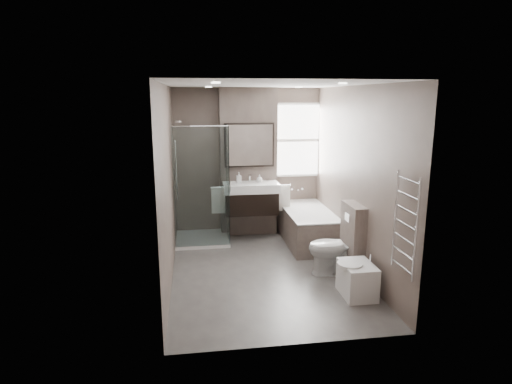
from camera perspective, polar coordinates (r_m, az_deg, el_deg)
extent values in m
cube|color=#514D4A|center=(6.26, 1.12, -10.63)|extent=(2.65, 3.85, 0.05)
cube|color=silver|center=(5.76, 1.23, 14.39)|extent=(2.65, 3.85, 0.05)
cube|color=#66584F|center=(7.75, -1.19, 4.10)|extent=(2.65, 0.05, 2.60)
cube|color=#66584F|center=(4.04, 5.70, -3.96)|extent=(2.65, 0.05, 2.60)
cube|color=#66584F|center=(5.80, -11.85, 0.94)|extent=(0.05, 3.85, 2.60)
cube|color=#66584F|center=(6.22, 13.30, 1.66)|extent=(0.05, 3.85, 2.60)
cube|color=#61544C|center=(7.60, -1.04, 3.94)|extent=(1.00, 0.25, 2.60)
cube|color=black|center=(7.38, -0.68, -1.39)|extent=(0.90, 0.45, 0.38)
cube|color=white|center=(7.32, -0.68, 0.63)|extent=(0.95, 0.47, 0.15)
cylinder|color=silver|center=(7.46, -0.86, 1.91)|extent=(0.03, 0.03, 0.12)
cylinder|color=silver|center=(7.39, -0.80, 2.24)|extent=(0.02, 0.12, 0.02)
cube|color=black|center=(7.40, -0.90, 6.28)|extent=(0.86, 0.06, 0.76)
cube|color=white|center=(7.36, -0.86, 6.25)|extent=(0.80, 0.02, 0.70)
cube|color=silver|center=(7.30, -5.02, -1.12)|extent=(0.24, 0.06, 0.44)
cube|color=silver|center=(7.44, 3.62, -0.82)|extent=(0.24, 0.06, 0.44)
cube|color=white|center=(7.53, -7.16, -6.22)|extent=(0.90, 0.90, 0.06)
cube|color=white|center=(6.83, -7.29, 0.54)|extent=(0.88, 0.01, 1.94)
cube|color=white|center=(7.29, -3.88, 1.38)|extent=(0.01, 0.88, 1.94)
cylinder|color=silver|center=(7.23, -10.59, 2.88)|extent=(0.02, 0.02, 1.00)
cube|color=#61544C|center=(7.36, 6.85, -4.64)|extent=(0.75, 1.60, 0.55)
cube|color=white|center=(7.28, 6.91, -2.53)|extent=(0.75, 1.60, 0.03)
cube|color=white|center=(7.30, 6.90, -3.03)|extent=(0.61, 1.42, 0.12)
cube|color=white|center=(7.82, 5.45, 6.90)|extent=(0.98, 0.04, 1.33)
cube|color=white|center=(7.79, 5.49, 6.88)|extent=(0.90, 0.01, 1.25)
cube|color=white|center=(7.79, 5.50, 6.88)|extent=(0.90, 0.01, 0.05)
imported|color=white|center=(6.12, 10.58, -7.30)|extent=(0.79, 0.50, 0.77)
cube|color=#61544C|center=(6.16, 12.77, -6.14)|extent=(0.18, 0.55, 1.00)
cube|color=silver|center=(6.03, 12.07, -3.32)|extent=(0.01, 0.16, 0.11)
cube|color=white|center=(5.60, 13.34, -11.31)|extent=(0.38, 0.52, 0.42)
cylinder|color=white|center=(5.48, 12.42, -9.47)|extent=(0.31, 0.31, 0.05)
cylinder|color=silver|center=(5.55, 15.04, -8.46)|extent=(0.02, 0.02, 0.10)
cylinder|color=silver|center=(4.63, 20.60, -4.89)|extent=(0.03, 0.03, 1.10)
cylinder|color=silver|center=(5.02, 18.10, -3.37)|extent=(0.03, 0.03, 1.10)
cube|color=silver|center=(4.82, 19.30, -4.10)|extent=(0.02, 0.46, 1.00)
imported|color=white|center=(7.32, -2.30, 1.94)|extent=(0.08, 0.08, 0.18)
imported|color=white|center=(7.38, 0.47, 1.83)|extent=(0.10, 0.10, 0.13)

